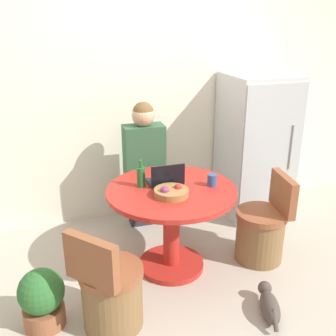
% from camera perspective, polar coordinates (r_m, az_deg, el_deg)
% --- Properties ---
extents(ground_plane, '(12.00, 12.00, 0.00)m').
position_cam_1_polar(ground_plane, '(3.49, 3.09, -16.61)').
color(ground_plane, '#B2A899').
extents(wall_back, '(7.00, 0.06, 2.60)m').
position_cam_1_polar(wall_back, '(4.27, -3.59, 9.84)').
color(wall_back, silver).
rests_on(wall_back, ground_plane).
extents(refrigerator, '(0.70, 0.71, 1.58)m').
position_cam_1_polar(refrigerator, '(4.47, 12.58, 3.10)').
color(refrigerator, silver).
rests_on(refrigerator, ground_plane).
extents(dining_table, '(1.11, 1.11, 0.78)m').
position_cam_1_polar(dining_table, '(3.42, 0.50, -6.71)').
color(dining_table, '#B2261E').
rests_on(dining_table, ground_plane).
extents(chair_near_left_corner, '(0.53, 0.53, 0.82)m').
position_cam_1_polar(chair_near_left_corner, '(2.98, -8.34, -17.54)').
color(chair_near_left_corner, brown).
rests_on(chair_near_left_corner, ground_plane).
extents(chair_right_side, '(0.48, 0.47, 0.82)m').
position_cam_1_polar(chair_right_side, '(3.77, 13.47, -8.90)').
color(chair_right_side, brown).
rests_on(chair_right_side, ground_plane).
extents(person_seated, '(0.40, 0.37, 1.38)m').
position_cam_1_polar(person_seated, '(4.00, -3.60, 1.14)').
color(person_seated, '#2D2D38').
rests_on(person_seated, ground_plane).
extents(laptop, '(0.30, 0.22, 0.20)m').
position_cam_1_polar(laptop, '(3.39, -0.35, -1.69)').
color(laptop, '#232328').
rests_on(laptop, dining_table).
extents(fruit_bowl, '(0.28, 0.28, 0.10)m').
position_cam_1_polar(fruit_bowl, '(3.18, 0.46, -3.52)').
color(fruit_bowl, olive).
rests_on(fruit_bowl, dining_table).
extents(coffee_cup, '(0.08, 0.08, 0.10)m').
position_cam_1_polar(coffee_cup, '(3.38, 6.41, -1.75)').
color(coffee_cup, '#2D4C84').
rests_on(coffee_cup, dining_table).
extents(bottle, '(0.07, 0.07, 0.24)m').
position_cam_1_polar(bottle, '(3.33, -3.93, -1.22)').
color(bottle, '#23602D').
rests_on(bottle, dining_table).
extents(cat, '(0.24, 0.46, 0.16)m').
position_cam_1_polar(cat, '(3.27, 14.47, -18.63)').
color(cat, '#473D38').
rests_on(cat, ground_plane).
extents(potted_plant, '(0.33, 0.33, 0.47)m').
position_cam_1_polar(potted_plant, '(3.12, -17.80, -17.53)').
color(potted_plant, '#935638').
rests_on(potted_plant, ground_plane).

